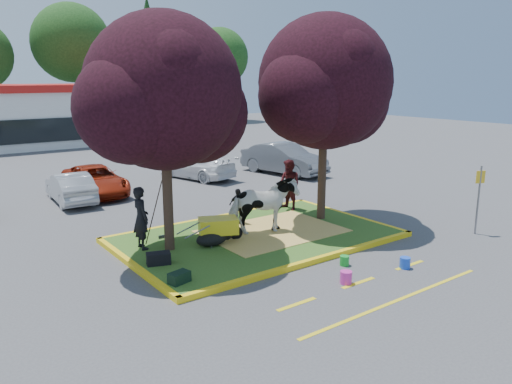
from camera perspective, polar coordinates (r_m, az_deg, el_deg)
ground at (r=15.62m, az=0.13°, el=-5.42°), size 90.00×90.00×0.00m
median_island at (r=15.59m, az=0.13°, el=-5.16°), size 8.00×5.00×0.15m
curb_near at (r=13.72m, az=6.59°, el=-7.84°), size 8.30×0.16×0.15m
curb_far at (r=17.65m, az=-4.85°, el=-3.03°), size 8.30×0.16×0.15m
curb_left at (r=13.71m, az=-13.88°, el=-8.15°), size 0.16×5.30×0.15m
curb_right at (r=18.21m, az=10.54°, el=-2.71°), size 0.16×5.30×0.15m
straw_bedding at (r=15.91m, az=1.87°, el=-4.48°), size 4.20×3.00×0.01m
tree_purple_left at (r=13.71m, az=-10.39°, el=10.39°), size 5.06×4.20×6.51m
tree_purple_right at (r=16.85m, az=7.96°, el=11.61°), size 5.30×4.40×6.82m
fire_lane_stripe_a at (r=11.41m, az=4.66°, el=-12.66°), size 1.10×0.12×0.01m
fire_lane_stripe_b at (r=12.70m, az=11.62°, el=-10.14°), size 1.10×0.12×0.01m
fire_lane_stripe_c at (r=14.16m, az=17.14°, el=-7.99°), size 1.10×0.12×0.01m
fire_lane_long at (r=12.01m, az=15.93°, el=-11.79°), size 6.00×0.10×0.01m
retail_building at (r=41.43m, az=-21.31°, el=8.42°), size 20.40×8.40×4.40m
treeline at (r=50.62m, az=-25.69°, el=14.94°), size 46.58×7.80×14.63m
cow at (r=15.45m, az=0.79°, el=-1.61°), size 2.28×1.48×1.78m
calf at (r=14.58m, az=-5.05°, el=-5.32°), size 1.14×0.90×0.43m
handler at (r=14.48m, az=-13.01°, el=-2.90°), size 0.44×0.66×1.80m
visitor_a at (r=18.32m, az=3.82°, el=0.82°), size 0.74×0.93×1.86m
visitor_b at (r=16.62m, az=-2.08°, el=-1.61°), size 0.50×0.75×1.19m
wheelbarrow at (r=14.70m, az=-4.29°, el=-3.89°), size 2.00×1.06×0.76m
gear_bag_dark at (r=13.40m, az=-11.08°, el=-7.46°), size 0.69×0.51×0.31m
gear_bag_green at (r=12.17m, az=-8.76°, el=-9.63°), size 0.56×0.42×0.27m
sign_post at (r=17.30m, az=24.12°, el=-0.10°), size 0.30×0.15×2.22m
bucket_green at (r=13.70m, az=10.07°, el=-7.73°), size 0.32×0.32×0.27m
bucket_pink at (r=12.55m, az=10.24°, el=-9.58°), size 0.39×0.39×0.32m
bucket_blue at (r=13.86m, az=16.66°, el=-7.76°), size 0.30×0.30×0.30m
car_silver at (r=21.39m, az=-20.46°, el=0.51°), size 1.51×3.78×1.22m
car_red at (r=22.45m, az=-17.92°, el=1.27°), size 2.30×4.54×1.23m
car_white at (r=24.97m, az=-6.72°, el=2.97°), size 2.74×4.58×1.24m
car_grey at (r=26.00m, az=3.20°, el=3.81°), size 2.51×5.03×1.58m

